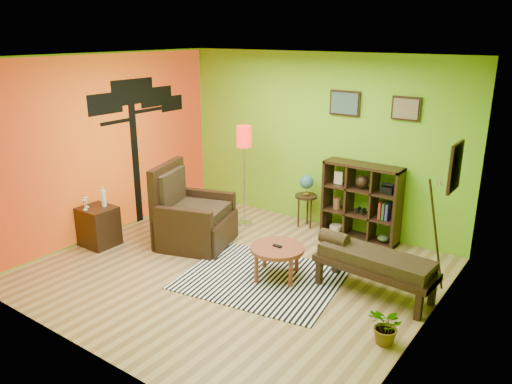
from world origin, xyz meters
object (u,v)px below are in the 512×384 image
Objects in this scene: floor_lamp at (244,145)px; potted_plant at (387,330)px; armchair at (191,220)px; side_cabinet at (99,226)px; coffee_table at (277,251)px; cube_shelf at (362,202)px; bench at (372,261)px; globe_table at (306,188)px.

floor_lamp is 3.98× the size of potted_plant.
armchair reaches higher than side_cabinet.
coffee_table is 0.59× the size of cube_shelf.
side_cabinet is (-1.09, -0.86, -0.07)m from armchair.
cube_shelf is at bearing 79.14° from coffee_table.
potted_plant is at bearing -18.50° from coffee_table.
cube_shelf is 2.87× the size of potted_plant.
cube_shelf is 1.72m from bench.
cube_shelf is at bearing 118.52° from bench.
floor_lamp reaches higher than armchair.
side_cabinet is at bearing -131.38° from globe_table.
cube_shelf reaches higher than globe_table.
floor_lamp is (-1.49, 1.28, 0.97)m from coffee_table.
side_cabinet is (-2.76, -0.68, -0.07)m from coffee_table.
globe_table is (1.07, 1.60, 0.30)m from armchair.
coffee_table is 1.68m from armchair.
globe_table is at bearing 28.98° from floor_lamp.
globe_table is at bearing 134.82° from potted_plant.
globe_table is at bearing 48.62° from side_cabinet.
floor_lamp reaches higher than globe_table.
potted_plant is at bearing -60.04° from cube_shelf.
armchair is 1.38× the size of side_cabinet.
globe_table is (0.89, 0.49, -0.67)m from floor_lamp.
floor_lamp is 1.22m from globe_table.
cube_shelf reaches higher than potted_plant.
floor_lamp is at bearing 160.10° from bench.
cube_shelf is at bearing 119.96° from potted_plant.
globe_table is at bearing 56.16° from armchair.
coffee_table is 0.78× the size of side_cabinet.
armchair reaches higher than bench.
globe_table is 2.30m from bench.
potted_plant is (1.39, -2.40, -0.44)m from cube_shelf.
potted_plant is (3.23, -1.86, -1.18)m from floor_lamp.
side_cabinet reaches higher than coffee_table.
cube_shelf is (0.35, 1.82, 0.23)m from coffee_table.
floor_lamp reaches higher than bench.
bench is 3.62× the size of potted_plant.
armchair is 1.39m from side_cabinet.
coffee_table is at bearing -100.86° from cube_shelf.
armchair is at bearing -140.79° from cube_shelf.
side_cabinet is at bearing -165.72° from bench.
armchair is 3.00× the size of potted_plant.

